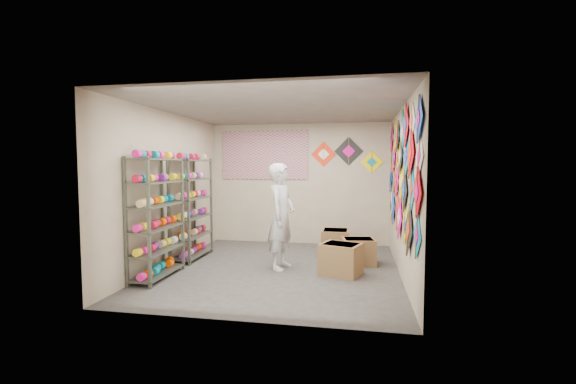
% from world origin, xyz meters
% --- Properties ---
extents(ground, '(4.50, 4.50, 0.00)m').
position_xyz_m(ground, '(0.00, 0.00, 0.00)').
color(ground, '#33302C').
extents(room_walls, '(4.50, 4.50, 4.50)m').
position_xyz_m(room_walls, '(0.00, 0.00, 1.64)').
color(room_walls, tan).
rests_on(room_walls, ground).
extents(shelf_rack_front, '(0.40, 1.10, 1.90)m').
position_xyz_m(shelf_rack_front, '(-1.78, -0.85, 0.95)').
color(shelf_rack_front, '#4C5147').
rests_on(shelf_rack_front, ground).
extents(shelf_rack_back, '(0.40, 1.10, 1.90)m').
position_xyz_m(shelf_rack_back, '(-1.78, 0.45, 0.95)').
color(shelf_rack_back, '#4C5147').
rests_on(shelf_rack_back, ground).
extents(string_spools, '(0.12, 2.36, 0.12)m').
position_xyz_m(string_spools, '(-1.78, -0.20, 1.05)').
color(string_spools, '#FF2093').
rests_on(string_spools, ground).
extents(kite_wall_display, '(0.06, 4.32, 2.09)m').
position_xyz_m(kite_wall_display, '(1.98, 0.01, 1.63)').
color(kite_wall_display, '#0B7E9A').
rests_on(kite_wall_display, room_walls).
extents(back_wall_kites, '(1.57, 0.02, 0.80)m').
position_xyz_m(back_wall_kites, '(1.04, 2.24, 2.00)').
color(back_wall_kites, red).
rests_on(back_wall_kites, room_walls).
extents(poster, '(2.00, 0.01, 1.10)m').
position_xyz_m(poster, '(-0.80, 2.23, 2.00)').
color(poster, '#584699').
rests_on(poster, room_walls).
extents(shopkeeper, '(0.81, 0.66, 1.80)m').
position_xyz_m(shopkeeper, '(0.03, 0.04, 0.90)').
color(shopkeeper, silver).
rests_on(shopkeeper, ground).
extents(carton_a, '(0.74, 0.68, 0.51)m').
position_xyz_m(carton_a, '(1.06, -0.15, 0.25)').
color(carton_a, brown).
rests_on(carton_a, ground).
extents(carton_b, '(0.64, 0.55, 0.47)m').
position_xyz_m(carton_b, '(1.33, 0.55, 0.23)').
color(carton_b, brown).
rests_on(carton_b, ground).
extents(carton_c, '(0.53, 0.59, 0.50)m').
position_xyz_m(carton_c, '(0.89, 1.18, 0.25)').
color(carton_c, brown).
rests_on(carton_c, ground).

